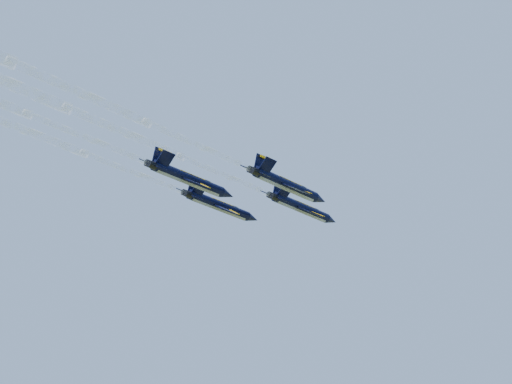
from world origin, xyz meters
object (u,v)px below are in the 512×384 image
Objects in this scene: jet_left at (220,206)px; jet_lead at (303,208)px; jet_slot at (190,180)px; jet_right at (288,185)px.

jet_lead is at bearing 53.96° from jet_left.
jet_slot is at bearing -89.92° from jet_lead.
jet_right is at bearing 59.31° from jet_slot.
jet_left is 1.00× the size of jet_slot.
jet_left is 14.15m from jet_slot.
jet_left is (-10.16, -8.51, 0.00)m from jet_lead.
jet_lead and jet_slot have the same top height.
jet_right and jet_slot have the same top height.
jet_lead is 1.00× the size of jet_right.
jet_left is at bearing -178.62° from jet_right.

